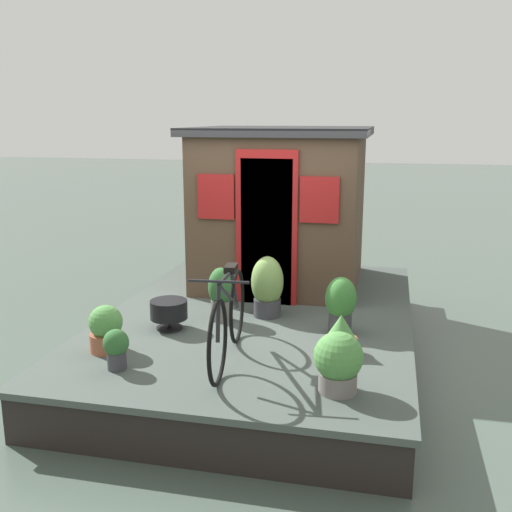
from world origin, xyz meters
TOP-DOWN VIEW (x-y plane):
  - ground_plane at (0.00, 0.00)m, footprint 60.00×60.00m
  - houseboat_deck at (0.00, 0.00)m, footprint 4.86×3.33m
  - houseboat_cabin at (1.32, 0.00)m, footprint 2.13×2.21m
  - bicycle at (-1.39, -0.02)m, footprint 1.67×0.50m
  - potted_plant_sage at (-1.79, 0.89)m, footprint 0.23×0.23m
  - potted_plant_basil at (-0.46, -0.94)m, footprint 0.32×0.32m
  - potted_plant_fern at (-0.10, -0.10)m, footprint 0.36×0.36m
  - potted_plant_succulent at (-1.81, -1.04)m, footprint 0.40×0.40m
  - potted_plant_ivy at (-1.42, 1.16)m, footprint 0.32×0.32m
  - potted_plant_thyme at (-1.00, -0.99)m, footprint 0.31×0.31m
  - potted_plant_geranium at (-0.34, 0.36)m, footprint 0.27×0.27m
  - charcoal_grill at (-0.73, 0.81)m, footprint 0.39×0.39m

SIDE VIEW (x-z plane):
  - ground_plane at x=0.00m, z-range 0.00..0.00m
  - houseboat_deck at x=0.00m, z-range 0.00..0.49m
  - potted_plant_thyme at x=-1.00m, z-range 0.48..0.86m
  - potted_plant_sage at x=-1.79m, z-range 0.51..0.87m
  - charcoal_grill at x=-0.73m, z-range 0.54..0.85m
  - potted_plant_ivy at x=-1.42m, z-range 0.49..0.93m
  - potted_plant_succulent at x=-1.81m, z-range 0.50..1.00m
  - potted_plant_geranium at x=-0.34m, z-range 0.51..1.09m
  - potted_plant_basil at x=-0.46m, z-range 0.51..1.10m
  - potted_plant_fern at x=-0.10m, z-range 0.49..1.17m
  - bicycle at x=-1.39m, z-range 0.46..1.32m
  - houseboat_cabin at x=1.32m, z-range 0.50..2.53m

